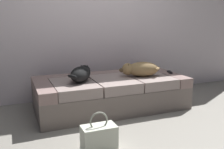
{
  "coord_description": "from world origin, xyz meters",
  "views": [
    {
      "loc": [
        -1.24,
        -2.05,
        1.2
      ],
      "look_at": [
        0.0,
        1.02,
        0.48
      ],
      "focal_mm": 40.94,
      "sensor_mm": 36.0,
      "label": 1
    }
  ],
  "objects_px": {
    "dog_tan": "(140,69)",
    "handbag": "(99,137)",
    "tv_remote": "(170,72)",
    "couch": "(111,93)",
    "dog_dark": "(81,74)"
  },
  "relations": [
    {
      "from": "dog_tan",
      "to": "handbag",
      "type": "bearing_deg",
      "value": -134.17
    },
    {
      "from": "tv_remote",
      "to": "handbag",
      "type": "xyz_separation_m",
      "value": [
        -1.45,
        -1.01,
        -0.31
      ]
    },
    {
      "from": "couch",
      "to": "dog_dark",
      "type": "xyz_separation_m",
      "value": [
        -0.42,
        -0.05,
        0.31
      ]
    },
    {
      "from": "couch",
      "to": "tv_remote",
      "type": "bearing_deg",
      "value": -2.67
    },
    {
      "from": "dog_dark",
      "to": "tv_remote",
      "type": "relative_size",
      "value": 3.46
    },
    {
      "from": "dog_tan",
      "to": "tv_remote",
      "type": "relative_size",
      "value": 3.89
    },
    {
      "from": "tv_remote",
      "to": "dog_dark",
      "type": "bearing_deg",
      "value": -159.8
    },
    {
      "from": "couch",
      "to": "dog_dark",
      "type": "relative_size",
      "value": 3.85
    },
    {
      "from": "dog_tan",
      "to": "tv_remote",
      "type": "xyz_separation_m",
      "value": [
        0.52,
        0.05,
        -0.09
      ]
    },
    {
      "from": "dog_tan",
      "to": "tv_remote",
      "type": "bearing_deg",
      "value": 5.32
    },
    {
      "from": "couch",
      "to": "dog_dark",
      "type": "distance_m",
      "value": 0.53
    },
    {
      "from": "couch",
      "to": "dog_tan",
      "type": "xyz_separation_m",
      "value": [
        0.4,
        -0.09,
        0.32
      ]
    },
    {
      "from": "couch",
      "to": "handbag",
      "type": "distance_m",
      "value": 1.18
    },
    {
      "from": "couch",
      "to": "tv_remote",
      "type": "height_order",
      "value": "tv_remote"
    },
    {
      "from": "tv_remote",
      "to": "couch",
      "type": "bearing_deg",
      "value": -162.56
    }
  ]
}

